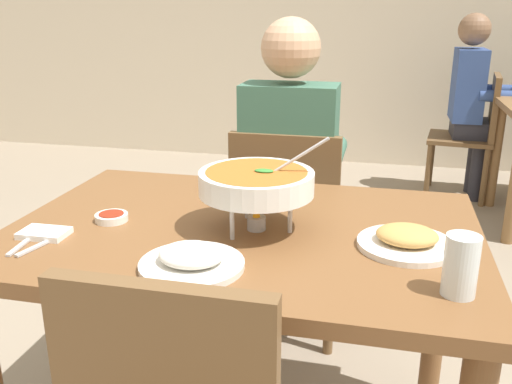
% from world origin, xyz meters
% --- Properties ---
extents(dining_table_main, '(1.25, 0.86, 0.78)m').
position_xyz_m(dining_table_main, '(0.00, 0.00, 0.66)').
color(dining_table_main, brown).
rests_on(dining_table_main, ground_plane).
extents(chair_diner_main, '(0.44, 0.44, 0.90)m').
position_xyz_m(chair_diner_main, '(-0.00, 0.72, 0.51)').
color(chair_diner_main, brown).
rests_on(chair_diner_main, ground_plane).
extents(diner_main, '(0.40, 0.45, 1.31)m').
position_xyz_m(diner_main, '(0.00, 0.75, 0.75)').
color(diner_main, '#2D2D38').
rests_on(diner_main, ground_plane).
extents(curry_bowl, '(0.33, 0.30, 0.26)m').
position_xyz_m(curry_bowl, '(0.04, -0.01, 0.91)').
color(curry_bowl, silver).
rests_on(curry_bowl, dining_table_main).
extents(rice_plate, '(0.24, 0.24, 0.06)m').
position_xyz_m(rice_plate, '(-0.05, -0.27, 0.80)').
color(rice_plate, white).
rests_on(rice_plate, dining_table_main).
extents(appetizer_plate, '(0.24, 0.24, 0.06)m').
position_xyz_m(appetizer_plate, '(0.42, -0.04, 0.80)').
color(appetizer_plate, white).
rests_on(appetizer_plate, dining_table_main).
extents(sauce_dish, '(0.09, 0.09, 0.02)m').
position_xyz_m(sauce_dish, '(-0.37, -0.04, 0.79)').
color(sauce_dish, white).
rests_on(sauce_dish, dining_table_main).
extents(napkin_folded, '(0.12, 0.08, 0.02)m').
position_xyz_m(napkin_folded, '(-0.48, -0.18, 0.79)').
color(napkin_folded, white).
rests_on(napkin_folded, dining_table_main).
extents(fork_utensil, '(0.03, 0.17, 0.01)m').
position_xyz_m(fork_utensil, '(-0.50, -0.23, 0.78)').
color(fork_utensil, silver).
rests_on(fork_utensil, dining_table_main).
extents(spoon_utensil, '(0.05, 0.17, 0.01)m').
position_xyz_m(spoon_utensil, '(-0.45, -0.23, 0.78)').
color(spoon_utensil, silver).
rests_on(spoon_utensil, dining_table_main).
extents(drink_glass, '(0.07, 0.07, 0.13)m').
position_xyz_m(drink_glass, '(0.52, -0.26, 0.84)').
color(drink_glass, silver).
rests_on(drink_glass, dining_table_main).
extents(chair_bg_middle, '(0.49, 0.49, 0.90)m').
position_xyz_m(chair_bg_middle, '(0.99, 2.84, 0.51)').
color(chair_bg_middle, brown).
rests_on(chair_bg_middle, ground_plane).
extents(patron_bg_middle, '(0.45, 0.40, 1.31)m').
position_xyz_m(patron_bg_middle, '(0.95, 2.87, 0.75)').
color(patron_bg_middle, '#2D2D38').
rests_on(patron_bg_middle, ground_plane).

